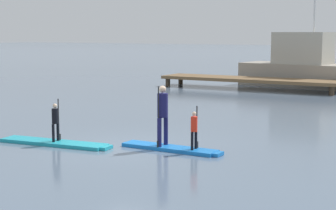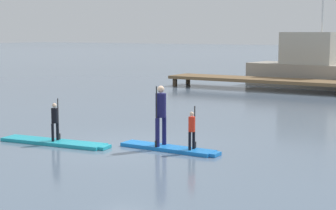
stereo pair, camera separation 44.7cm
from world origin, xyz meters
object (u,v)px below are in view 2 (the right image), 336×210
Objects in this scene: paddler_child_front at (192,128)px; paddler_adult at (161,111)px; paddler_child_solo at (55,120)px; paddleboard_near at (55,142)px; fishing_boat_green_midground at (320,68)px; paddleboard_far at (170,148)px.

paddler_adult is at bearing -179.30° from paddler_child_front.
paddler_child_front is at bearing 14.33° from paddler_child_solo.
paddler_child_solo reaches higher than paddleboard_near.
fishing_boat_green_midground is at bearing 96.07° from paddler_child_front.
paddleboard_near is 2.11× the size of paddler_adult.
paddleboard_near is at bearing -95.43° from fishing_boat_green_midground.
fishing_boat_green_midground is (1.92, 20.24, 0.42)m from paddler_child_solo.
paddleboard_far is (3.27, 1.00, -0.67)m from paddler_child_solo.
paddler_child_solo is 0.73× the size of paddler_adult.
paddler_adult is 0.18× the size of fishing_boat_green_midground.
paddleboard_far is 0.32× the size of fishing_boat_green_midground.
paddler_child_solo is 1.05× the size of paddler_child_front.
fishing_boat_green_midground is (-1.35, 19.23, 1.08)m from paddleboard_far.
paddleboard_near is 0.67m from paddler_child_solo.
fishing_boat_green_midground reaches higher than paddler_child_solo.
paddler_child_solo is at bearing -161.45° from paddler_adult.
paddleboard_far is at bearing 0.72° from paddler_adult.
fishing_boat_green_midground reaches higher than paddler_child_front.
paddleboard_near and paddleboard_far have the same top height.
paddler_child_solo is 4.09m from paddler_child_front.
paddleboard_far is (3.27, 1.02, 0.00)m from paddleboard_near.
fishing_boat_green_midground is at bearing 94.01° from paddleboard_far.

